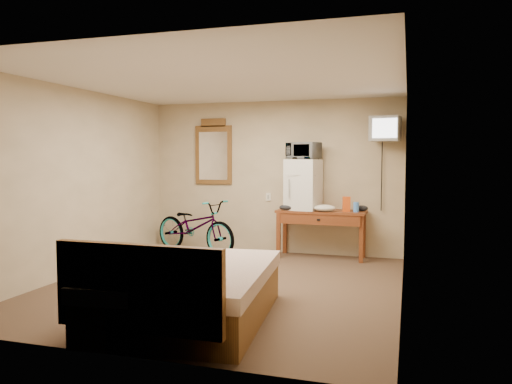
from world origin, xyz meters
TOP-DOWN VIEW (x-y plane):
  - room at (-0.00, 0.00)m, footprint 4.60×4.64m
  - desk at (0.85, 2.00)m, footprint 1.39×0.57m
  - mini_fridge at (0.56, 2.04)m, footprint 0.56×0.54m
  - microwave at (0.56, 2.04)m, footprint 0.56×0.46m
  - snack_bag at (1.24, 1.99)m, footprint 0.13×0.09m
  - blue_cup at (1.40, 1.95)m, footprint 0.09×0.09m
  - cloth_cream at (0.93, 1.87)m, footprint 0.34×0.26m
  - cloth_dark_a at (0.33, 1.88)m, footprint 0.24×0.18m
  - cloth_dark_b at (1.46, 2.11)m, footprint 0.20×0.16m
  - crt_television at (1.80, 2.02)m, footprint 0.47×0.58m
  - wall_mirror at (-1.05, 2.27)m, footprint 0.65×0.04m
  - bicycle at (-1.20, 1.81)m, footprint 1.79×1.13m
  - bed at (0.12, -1.38)m, footprint 1.68×2.11m

SIDE VIEW (x-z plane):
  - bed at x=0.12m, z-range -0.15..0.75m
  - bicycle at x=-1.20m, z-range 0.00..0.89m
  - desk at x=0.85m, z-range 0.26..1.01m
  - cloth_dark_a at x=0.33m, z-range 0.75..0.84m
  - cloth_dark_b at x=1.46m, z-range 0.75..0.84m
  - cloth_cream at x=0.93m, z-range 0.75..0.86m
  - blue_cup at x=1.40m, z-range 0.75..0.90m
  - snack_bag at x=1.24m, z-range 0.75..0.98m
  - mini_fridge at x=0.56m, z-range 0.75..1.55m
  - room at x=0.00m, z-range 0.00..2.50m
  - wall_mirror at x=-1.05m, z-range 1.11..2.22m
  - microwave at x=0.56m, z-range 1.55..1.81m
  - crt_television at x=1.80m, z-range 1.82..2.19m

